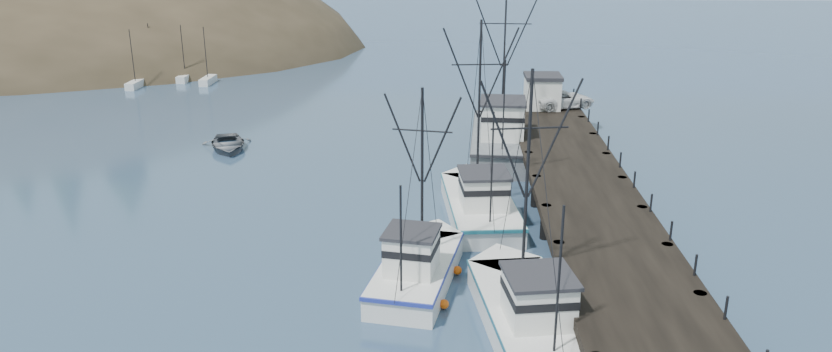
{
  "coord_description": "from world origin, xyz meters",
  "views": [
    {
      "loc": [
        5.98,
        -27.27,
        16.62
      ],
      "look_at": [
        4.07,
        14.15,
        2.5
      ],
      "focal_mm": 32.0,
      "sensor_mm": 36.0,
      "label": 1
    }
  ],
  "objects_px": {
    "trawler_far": "(479,203)",
    "work_vessel": "(501,137)",
    "pier_shed": "(542,91)",
    "pickup_truck": "(563,99)",
    "trawler_near": "(527,310)",
    "pier": "(579,181)",
    "motorboat": "(228,149)",
    "trawler_mid": "(418,267)"
  },
  "relations": [
    {
      "from": "pier",
      "to": "trawler_far",
      "type": "xyz_separation_m",
      "value": [
        -6.15,
        -1.69,
        -0.87
      ]
    },
    {
      "from": "pier_shed",
      "to": "pickup_truck",
      "type": "distance_m",
      "value": 1.89
    },
    {
      "from": "work_vessel",
      "to": "motorboat",
      "type": "height_order",
      "value": "work_vessel"
    },
    {
      "from": "trawler_near",
      "to": "motorboat",
      "type": "bearing_deg",
      "value": 128.57
    },
    {
      "from": "trawler_near",
      "to": "pier_shed",
      "type": "height_order",
      "value": "trawler_near"
    },
    {
      "from": "work_vessel",
      "to": "pickup_truck",
      "type": "distance_m",
      "value": 8.75
    },
    {
      "from": "motorboat",
      "to": "pier_shed",
      "type": "bearing_deg",
      "value": -3.51
    },
    {
      "from": "trawler_near",
      "to": "trawler_mid",
      "type": "height_order",
      "value": "trawler_near"
    },
    {
      "from": "pier_shed",
      "to": "motorboat",
      "type": "relative_size",
      "value": 0.58
    },
    {
      "from": "trawler_mid",
      "to": "pier_shed",
      "type": "distance_m",
      "value": 30.16
    },
    {
      "from": "pier",
      "to": "trawler_mid",
      "type": "distance_m",
      "value": 14.22
    },
    {
      "from": "work_vessel",
      "to": "pier_shed",
      "type": "relative_size",
      "value": 4.65
    },
    {
      "from": "pier",
      "to": "work_vessel",
      "type": "distance_m",
      "value": 12.07
    },
    {
      "from": "pier",
      "to": "pier_shed",
      "type": "relative_size",
      "value": 13.75
    },
    {
      "from": "trawler_mid",
      "to": "pickup_truck",
      "type": "relative_size",
      "value": 1.85
    },
    {
      "from": "trawler_mid",
      "to": "pickup_truck",
      "type": "xyz_separation_m",
      "value": [
        10.92,
        28.62,
        1.92
      ]
    },
    {
      "from": "trawler_mid",
      "to": "work_vessel",
      "type": "distance_m",
      "value": 22.65
    },
    {
      "from": "trawler_far",
      "to": "pickup_truck",
      "type": "height_order",
      "value": "trawler_far"
    },
    {
      "from": "work_vessel",
      "to": "pickup_truck",
      "type": "bearing_deg",
      "value": 50.25
    },
    {
      "from": "trawler_mid",
      "to": "pier",
      "type": "bearing_deg",
      "value": 48.4
    },
    {
      "from": "trawler_far",
      "to": "pier_shed",
      "type": "height_order",
      "value": "trawler_far"
    },
    {
      "from": "pier",
      "to": "trawler_mid",
      "type": "bearing_deg",
      "value": -131.6
    },
    {
      "from": "pier",
      "to": "motorboat",
      "type": "xyz_separation_m",
      "value": [
        -25.24,
        11.35,
        -1.69
      ]
    },
    {
      "from": "trawler_near",
      "to": "work_vessel",
      "type": "distance_m",
      "value": 26.01
    },
    {
      "from": "trawler_far",
      "to": "pickup_truck",
      "type": "distance_m",
      "value": 21.21
    },
    {
      "from": "trawler_far",
      "to": "work_vessel",
      "type": "height_order",
      "value": "work_vessel"
    },
    {
      "from": "trawler_far",
      "to": "pier_shed",
      "type": "distance_m",
      "value": 20.71
    },
    {
      "from": "trawler_near",
      "to": "pier",
      "type": "bearing_deg",
      "value": 72.81
    },
    {
      "from": "pier_shed",
      "to": "motorboat",
      "type": "height_order",
      "value": "pier_shed"
    },
    {
      "from": "pier",
      "to": "trawler_near",
      "type": "distance_m",
      "value": 15.34
    },
    {
      "from": "pier_shed",
      "to": "pickup_truck",
      "type": "height_order",
      "value": "pier_shed"
    },
    {
      "from": "trawler_mid",
      "to": "work_vessel",
      "type": "height_order",
      "value": "work_vessel"
    },
    {
      "from": "trawler_mid",
      "to": "trawler_near",
      "type": "bearing_deg",
      "value": -39.35
    },
    {
      "from": "trawler_mid",
      "to": "trawler_far",
      "type": "relative_size",
      "value": 0.83
    },
    {
      "from": "trawler_mid",
      "to": "pickup_truck",
      "type": "bearing_deg",
      "value": 69.1
    },
    {
      "from": "work_vessel",
      "to": "motorboat",
      "type": "xyz_separation_m",
      "value": [
        -21.23,
        -0.02,
        -1.23
      ]
    },
    {
      "from": "motorboat",
      "to": "pier",
      "type": "bearing_deg",
      "value": -42.62
    },
    {
      "from": "trawler_mid",
      "to": "pickup_truck",
      "type": "distance_m",
      "value": 30.69
    },
    {
      "from": "trawler_far",
      "to": "work_vessel",
      "type": "xyz_separation_m",
      "value": [
        2.14,
        13.06,
        0.41
      ]
    },
    {
      "from": "trawler_mid",
      "to": "pier_shed",
      "type": "bearing_deg",
      "value": 72.25
    },
    {
      "from": "trawler_near",
      "to": "pickup_truck",
      "type": "height_order",
      "value": "trawler_near"
    },
    {
      "from": "pier",
      "to": "pier_shed",
      "type": "distance_m",
      "value": 18.08
    }
  ]
}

